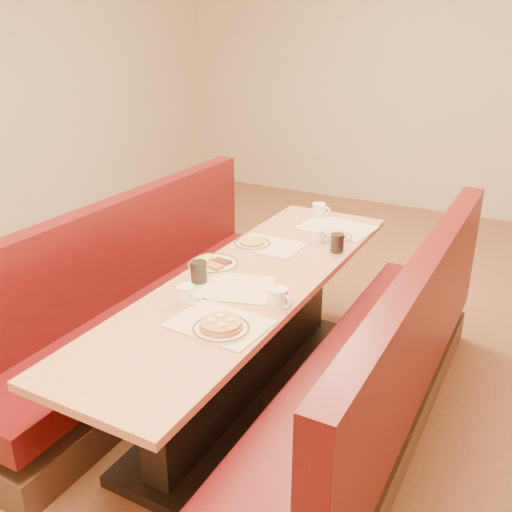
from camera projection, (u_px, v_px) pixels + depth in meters
The scene contains 19 objects.
ground at pixel (250, 396), 3.29m from camera, with size 8.00×8.00×0.00m, color #9E6647.
room_envelope at pixel (249, 38), 2.54m from camera, with size 6.04×8.04×2.82m.
diner_table at pixel (250, 340), 3.14m from camera, with size 0.70×2.50×0.75m.
booth_left at pixel (145, 312), 3.47m from camera, with size 0.55×2.50×1.05m.
booth_right at pixel (379, 379), 2.83m from camera, with size 0.55×2.50×1.05m.
placemat_near_left at pixel (228, 287), 2.89m from camera, with size 0.44×0.33×0.00m, color beige.
placemat_near_right at pixel (220, 323), 2.55m from camera, with size 0.42×0.32×0.00m, color beige.
placemat_far_left at pixel (269, 245), 3.42m from camera, with size 0.39×0.29×0.00m, color beige.
placemat_far_right at pixel (337, 227), 3.71m from camera, with size 0.46×0.34×0.00m, color beige.
pancake_plate at pixel (221, 327), 2.48m from camera, with size 0.26×0.26×0.06m.
eggs_plate at pixel (213, 263), 3.14m from camera, with size 0.28×0.28×0.06m.
extra_plate_mid at pixel (335, 236), 3.53m from camera, with size 0.21×0.21×0.04m.
extra_plate_far at pixel (252, 243), 3.42m from camera, with size 0.22×0.22×0.04m.
coffee_mug_a at pixel (279, 298), 2.67m from camera, with size 0.13×0.09×0.10m.
coffee_mug_b at pixel (186, 295), 2.71m from camera, with size 0.12×0.09×0.09m.
coffee_mug_c at pixel (318, 236), 3.45m from camera, with size 0.11×0.08×0.08m.
coffee_mug_d at pixel (319, 210), 3.90m from camera, with size 0.13×0.09×0.10m.
soda_tumbler_near at pixel (199, 272), 2.93m from camera, with size 0.08×0.08×0.12m.
soda_tumbler_mid at pixel (337, 243), 3.32m from camera, with size 0.08×0.08×0.11m.
Camera 1 is at (1.33, -2.38, 2.01)m, focal length 40.00 mm.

